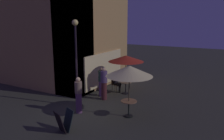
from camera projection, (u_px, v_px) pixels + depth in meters
ground_plane at (81, 110)px, 11.33m from camera, size 60.00×60.00×0.00m
cafe_building at (64, 22)px, 14.76m from camera, size 6.31×7.65×8.52m
street_lamp_near_corner at (76, 50)px, 11.27m from camera, size 0.30×0.30×4.39m
menu_sandwich_board at (64, 121)px, 9.06m from camera, size 0.79×0.75×0.87m
cafe_table_0 at (126, 85)px, 13.77m from camera, size 0.73×0.73×0.73m
cafe_table_1 at (129, 105)px, 10.46m from camera, size 0.74×0.74×0.76m
patio_umbrella_0 at (126, 59)px, 13.42m from camera, size 2.10×2.10×2.33m
patio_umbrella_1 at (129, 71)px, 10.12m from camera, size 2.10×2.10×2.40m
cafe_chair_0 at (115, 83)px, 14.20m from camera, size 0.43×0.43×0.86m
patron_seated_0 at (117, 81)px, 14.09m from camera, size 0.33×0.52×1.18m
patron_standing_1 at (79, 95)px, 10.83m from camera, size 0.35×0.35×1.75m
patron_standing_2 at (104, 84)px, 12.67m from camera, size 0.37×0.37×1.82m
patron_standing_3 at (101, 82)px, 13.27m from camera, size 0.36×0.36×1.70m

